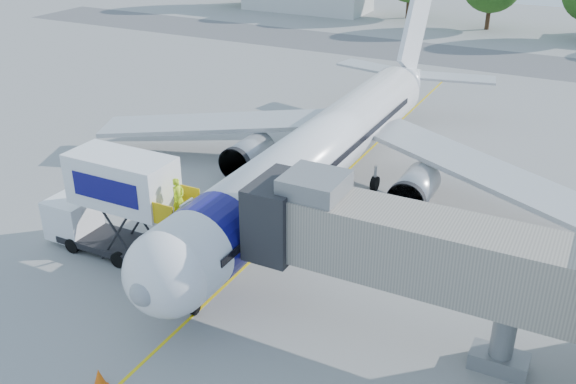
% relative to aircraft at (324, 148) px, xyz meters
% --- Properties ---
extents(ground, '(160.00, 160.00, 0.00)m').
position_rel_aircraft_xyz_m(ground, '(0.00, -4.12, -2.95)').
color(ground, gray).
rests_on(ground, ground).
extents(guidance_line, '(0.15, 70.00, 0.01)m').
position_rel_aircraft_xyz_m(guidance_line, '(0.00, -4.12, -2.94)').
color(guidance_line, yellow).
rests_on(guidance_line, ground).
extents(taxiway_strip, '(120.00, 10.00, 0.01)m').
position_rel_aircraft_xyz_m(taxiway_strip, '(0.00, 37.88, -2.94)').
color(taxiway_strip, '#59595B').
rests_on(taxiway_strip, ground).
extents(aircraft, '(34.17, 37.73, 11.35)m').
position_rel_aircraft_xyz_m(aircraft, '(0.00, 0.00, 0.00)').
color(aircraft, white).
rests_on(aircraft, ground).
extents(jet_bridge, '(13.90, 3.20, 6.60)m').
position_rel_aircraft_xyz_m(jet_bridge, '(7.99, -11.12, 1.39)').
color(jet_bridge, '#A09889').
rests_on(jet_bridge, ground).
extents(catering_hiloader, '(8.50, 2.44, 5.50)m').
position_rel_aircraft_xyz_m(catering_hiloader, '(-6.26, -11.12, -0.19)').
color(catering_hiloader, black).
rests_on(catering_hiloader, ground).
extents(safety_cone_b, '(0.49, 0.49, 0.79)m').
position_rel_aircraft_xyz_m(safety_cone_b, '(-0.58, -18.96, -2.57)').
color(safety_cone_b, '#E75A0C').
rests_on(safety_cone_b, ground).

